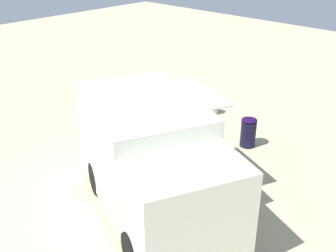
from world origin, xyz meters
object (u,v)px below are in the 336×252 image
at_px(trash_bin, 248,132).
at_px(person_customer, 127,101).
at_px(planter_flowering_far, 213,105).
at_px(food_truck, 153,164).

bearing_deg(trash_bin, person_customer, 97.90).
distance_m(planter_flowering_far, trash_bin, 2.48).
relative_size(food_truck, person_customer, 5.87).
xyz_separation_m(person_customer, planter_flowering_far, (1.78, -2.40, -0.00)).
height_order(person_customer, planter_flowering_far, person_customer).
xyz_separation_m(food_truck, person_customer, (3.43, 4.78, -0.86)).
xyz_separation_m(person_customer, trash_bin, (0.64, -4.60, 0.11)).
relative_size(planter_flowering_far, trash_bin, 0.74).
height_order(food_truck, trash_bin, food_truck).
bearing_deg(trash_bin, planter_flowering_far, 62.53).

